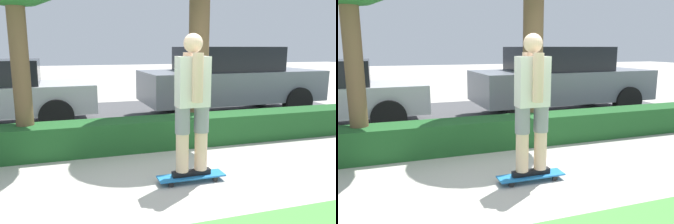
# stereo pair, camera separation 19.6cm
# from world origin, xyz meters

# --- Properties ---
(ground_plane) EXTENTS (60.00, 60.00, 0.00)m
(ground_plane) POSITION_xyz_m (0.00, 0.00, 0.00)
(ground_plane) COLOR #ADA89E
(street_asphalt) EXTENTS (12.64, 5.00, 0.01)m
(street_asphalt) POSITION_xyz_m (0.00, 4.20, 0.00)
(street_asphalt) COLOR #474749
(street_asphalt) RESTS_ON ground_plane
(hedge_row) EXTENTS (12.64, 0.60, 0.52)m
(hedge_row) POSITION_xyz_m (0.00, 1.60, 0.26)
(hedge_row) COLOR #1E5123
(hedge_row) RESTS_ON ground_plane
(skateboard) EXTENTS (0.89, 0.24, 0.09)m
(skateboard) POSITION_xyz_m (0.22, -0.01, 0.07)
(skateboard) COLOR #1E6BAD
(skateboard) RESTS_ON ground_plane
(skater_person) EXTENTS (0.52, 0.46, 1.80)m
(skater_person) POSITION_xyz_m (0.22, -0.01, 1.05)
(skater_person) COLOR black
(skater_person) RESTS_ON skateboard
(parked_car_middle) EXTENTS (4.67, 2.01, 1.74)m
(parked_car_middle) POSITION_xyz_m (2.77, 3.91, 0.91)
(parked_car_middle) COLOR slate
(parked_car_middle) RESTS_ON ground_plane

